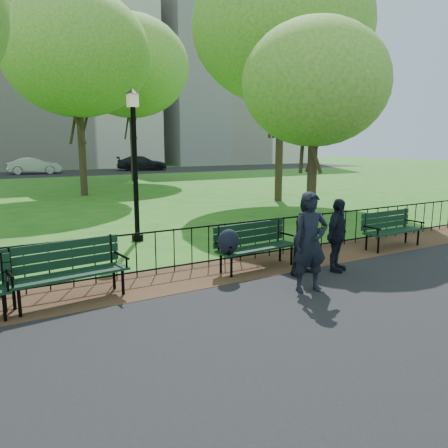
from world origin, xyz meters
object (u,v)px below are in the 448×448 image
park_bench_right_a (390,225)px  sedan_dark (142,163)px  sedan_silver (35,166)px  tree_mid_e (282,27)px  person_left (310,242)px  tree_far_c (76,54)px  tree_far_e (130,67)px  person_mid (309,236)px  tree_near_e (315,84)px  park_bench_left_a (67,265)px  park_bench_main (242,241)px  person_right (337,235)px  lamppost (135,160)px

park_bench_right_a → sedan_dark: (5.72, 34.16, 0.14)m
sedan_silver → tree_mid_e: bearing=-152.7°
person_left → tree_far_c: bearing=104.5°
tree_far_e → person_left: size_ratio=6.28×
tree_mid_e → person_mid: tree_mid_e is taller
tree_near_e → sedan_silver: (-4.58, 30.33, -3.71)m
park_bench_right_a → person_left: bearing=-160.5°
park_bench_left_a → sedan_dark: 36.60m
tree_near_e → tree_far_e: size_ratio=0.58×
tree_near_e → person_left: 7.66m
tree_near_e → park_bench_right_a: bearing=-98.4°
tree_near_e → person_left: (-4.50, -5.09, -3.53)m
park_bench_main → person_mid: 1.32m
park_bench_right_a → tree_far_e: tree_far_e is taller
tree_far_c → person_right: bearing=-85.3°
sedan_dark → person_right: bearing=-177.5°
sedan_silver → park_bench_main: bearing=-169.4°
person_mid → person_right: 0.66m
park_bench_main → person_right: 1.93m
tree_far_e → person_right: size_ratio=7.40×
park_bench_main → person_left: 1.64m
park_bench_right_a → lamppost: 6.76m
park_bench_right_a → tree_far_c: (-4.03, 15.53, 6.29)m
park_bench_right_a → tree_mid_e: size_ratio=0.16×
lamppost → person_mid: 5.26m
tree_far_c → person_mid: (0.70, -16.27, -6.07)m
tree_near_e → tree_far_c: (-4.55, 11.96, 2.43)m
park_bench_right_a → sedan_silver: bearing=95.3°
tree_near_e → person_right: 6.58m
lamppost → person_right: 5.64m
park_bench_left_a → sedan_dark: sedan_dark is taller
park_bench_left_a → tree_mid_e: (10.97, 8.71, 6.94)m
park_bench_right_a → tree_mid_e: tree_mid_e is taller
park_bench_main → sedan_dark: 35.57m
person_left → sedan_silver: size_ratio=0.41×
park_bench_main → person_right: (1.70, -0.91, 0.11)m
tree_far_e → person_right: tree_far_e is taller
lamppost → person_right: bearing=-62.1°
person_mid → sedan_silver: size_ratio=0.36×
tree_near_e → person_right: (-3.20, -4.43, -3.67)m
park_bench_right_a → lamppost: lamppost is taller
park_bench_main → person_left: size_ratio=1.11×
park_bench_right_a → tree_mid_e: bearing=68.5°
lamppost → tree_near_e: size_ratio=0.62×
tree_far_c → person_mid: bearing=-87.5°
lamppost → sedan_silver: size_ratio=0.92×
tree_mid_e → person_right: 13.22m
tree_far_e → person_mid: 24.77m
person_mid → sedan_dark: bearing=72.0°
tree_far_e → sedan_silver: tree_far_e is taller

